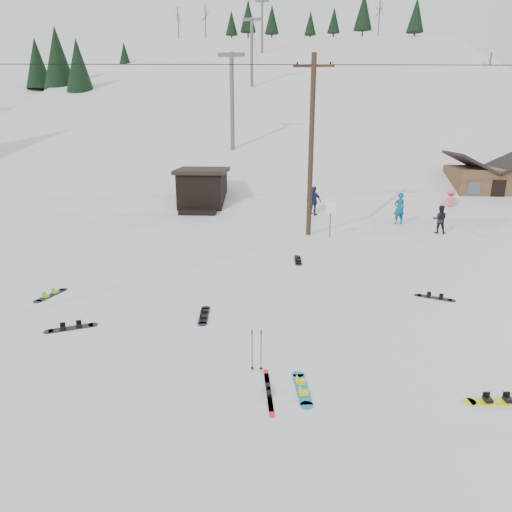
# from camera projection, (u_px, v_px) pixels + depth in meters

# --- Properties ---
(ground) EXTENTS (200.00, 200.00, 0.00)m
(ground) POSITION_uv_depth(u_px,v_px,m) (246.00, 368.00, 11.16)
(ground) COLOR silver
(ground) RESTS_ON ground
(ski_slope) EXTENTS (60.00, 85.24, 65.97)m
(ski_slope) POSITION_uv_depth(u_px,v_px,m) (282.00, 248.00, 67.16)
(ski_slope) COLOR silver
(ski_slope) RESTS_ON ground
(ridge_left) EXTENTS (47.54, 95.03, 58.38)m
(ridge_left) POSITION_uv_depth(u_px,v_px,m) (20.00, 249.00, 62.75)
(ridge_left) COLOR silver
(ridge_left) RESTS_ON ground
(treeline_crest) EXTENTS (50.00, 6.00, 10.00)m
(treeline_crest) POSITION_uv_depth(u_px,v_px,m) (286.00, 151.00, 93.43)
(treeline_crest) COLOR black
(treeline_crest) RESTS_ON ski_slope
(utility_pole) EXTENTS (2.00, 0.26, 9.00)m
(utility_pole) POSITION_uv_depth(u_px,v_px,m) (311.00, 145.00, 23.09)
(utility_pole) COLOR #3A2819
(utility_pole) RESTS_ON ground
(trail_sign) EXTENTS (0.50, 0.09, 1.85)m
(trail_sign) POSITION_uv_depth(u_px,v_px,m) (331.00, 213.00, 23.56)
(trail_sign) COLOR #595B60
(trail_sign) RESTS_ON ground
(lift_hut) EXTENTS (3.40, 4.10, 2.75)m
(lift_hut) POSITION_uv_depth(u_px,v_px,m) (202.00, 189.00, 31.16)
(lift_hut) COLOR black
(lift_hut) RESTS_ON ground
(lift_tower_near) EXTENTS (2.20, 0.36, 8.00)m
(lift_tower_near) POSITION_uv_depth(u_px,v_px,m) (232.00, 96.00, 37.92)
(lift_tower_near) COLOR #595B60
(lift_tower_near) RESTS_ON ski_slope
(lift_tower_mid) EXTENTS (2.20, 0.36, 8.00)m
(lift_tower_mid) POSITION_uv_depth(u_px,v_px,m) (252.00, 48.00, 55.22)
(lift_tower_mid) COLOR #595B60
(lift_tower_mid) RESTS_ON ski_slope
(lift_tower_far) EXTENTS (2.20, 0.36, 8.00)m
(lift_tower_far) POSITION_uv_depth(u_px,v_px,m) (262.00, 23.00, 72.52)
(lift_tower_far) COLOR #595B60
(lift_tower_far) RESTS_ON ski_slope
(cabin) EXTENTS (5.39, 4.40, 3.77)m
(cabin) POSITION_uv_depth(u_px,v_px,m) (486.00, 185.00, 32.63)
(cabin) COLOR brown
(cabin) RESTS_ON ground
(hero_snowboard) EXTENTS (0.45, 1.50, 0.11)m
(hero_snowboard) POSITION_uv_depth(u_px,v_px,m) (302.00, 388.00, 10.26)
(hero_snowboard) COLOR #1D82BD
(hero_snowboard) RESTS_ON ground
(hero_skis) EXTENTS (0.34, 1.85, 0.10)m
(hero_skis) POSITION_uv_depth(u_px,v_px,m) (269.00, 391.00, 10.16)
(hero_skis) COLOR red
(hero_skis) RESTS_ON ground
(ski_poles) EXTENTS (0.29, 0.08, 1.07)m
(ski_poles) POSITION_uv_depth(u_px,v_px,m) (257.00, 350.00, 10.92)
(ski_poles) COLOR black
(ski_poles) RESTS_ON ground
(board_scatter_a) EXTENTS (1.36, 0.81, 0.10)m
(board_scatter_a) POSITION_uv_depth(u_px,v_px,m) (71.00, 328.00, 13.29)
(board_scatter_a) COLOR black
(board_scatter_a) RESTS_ON ground
(board_scatter_b) EXTENTS (0.40, 1.50, 0.11)m
(board_scatter_b) POSITION_uv_depth(u_px,v_px,m) (204.00, 315.00, 14.15)
(board_scatter_b) COLOR black
(board_scatter_b) RESTS_ON ground
(board_scatter_c) EXTENTS (0.60, 1.43, 0.10)m
(board_scatter_c) POSITION_uv_depth(u_px,v_px,m) (51.00, 295.00, 15.81)
(board_scatter_c) COLOR black
(board_scatter_c) RESTS_ON ground
(board_scatter_d) EXTENTS (1.26, 0.68, 0.09)m
(board_scatter_d) POSITION_uv_depth(u_px,v_px,m) (435.00, 297.00, 15.59)
(board_scatter_d) COLOR black
(board_scatter_d) RESTS_ON ground
(board_scatter_e) EXTENTS (1.50, 0.40, 0.11)m
(board_scatter_e) POSITION_uv_depth(u_px,v_px,m) (498.00, 401.00, 9.80)
(board_scatter_e) COLOR #F4F71B
(board_scatter_e) RESTS_ON ground
(board_scatter_f) EXTENTS (0.34, 1.54, 0.11)m
(board_scatter_f) POSITION_uv_depth(u_px,v_px,m) (298.00, 260.00, 19.81)
(board_scatter_f) COLOR black
(board_scatter_f) RESTS_ON ground
(skier_teal) EXTENTS (0.77, 0.61, 1.84)m
(skier_teal) POSITION_uv_depth(u_px,v_px,m) (399.00, 208.00, 26.70)
(skier_teal) COLOR #0B536F
(skier_teal) RESTS_ON ground
(skier_dark) EXTENTS (0.85, 0.73, 1.52)m
(skier_dark) POSITION_uv_depth(u_px,v_px,m) (440.00, 219.00, 24.50)
(skier_dark) COLOR black
(skier_dark) RESTS_ON ground
(skier_pink) EXTENTS (1.10, 0.74, 1.58)m
(skier_pink) POSITION_uv_depth(u_px,v_px,m) (450.00, 202.00, 29.76)
(skier_pink) COLOR #F05469
(skier_pink) RESTS_ON ground
(skier_navy) EXTENTS (1.16, 1.00, 1.87)m
(skier_navy) POSITION_uv_depth(u_px,v_px,m) (314.00, 201.00, 29.15)
(skier_navy) COLOR #181D3E
(skier_navy) RESTS_ON ground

